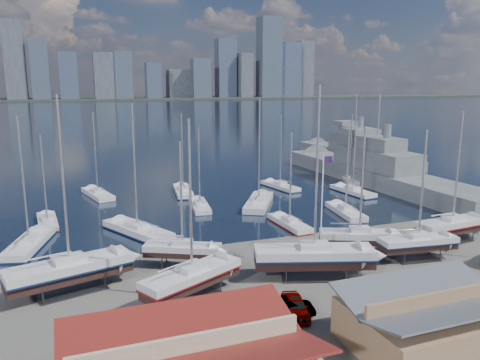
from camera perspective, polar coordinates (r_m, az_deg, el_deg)
name	(u,v)px	position (r m, az deg, el deg)	size (l,w,h in m)	color
ground	(319,266)	(50.24, 9.67, -10.33)	(1400.00, 1400.00, 0.00)	#605E59
water	(99,112)	(351.40, -16.82, 8.00)	(1400.00, 600.00, 0.40)	#1A2B3D
far_shore	(83,99)	(610.81, -18.58, 9.31)	(1400.00, 80.00, 2.20)	#2D332D
skyline	(74,67)	(604.41, -19.55, 12.84)	(639.14, 43.80, 107.69)	#475166
shed_grey	(433,317)	(37.71, 22.50, -15.22)	(12.60, 8.40, 4.17)	#8C6B4C
sailboat_cradle_0	(70,270)	(45.71, -20.01, -10.23)	(11.55, 5.96, 17.82)	#2D2D33
sailboat_cradle_1	(192,277)	(42.00, -5.86, -11.67)	(10.00, 6.87, 15.88)	#2D2D33
sailboat_cradle_2	(182,249)	(49.08, -7.03, -8.38)	(8.02, 5.58, 13.11)	#2D2D33
sailboat_cradle_3	(314,256)	(46.68, 9.02, -9.14)	(12.07, 6.76, 18.59)	#2D2D33
sailboat_cradle_4	(359,236)	(54.15, 14.36, -6.68)	(8.89, 5.57, 14.23)	#2D2D33
sailboat_cradle_5	(418,242)	(54.10, 20.88, -7.12)	(8.85, 3.50, 14.07)	#2D2D33
sailboat_cradle_6	(452,225)	(61.82, 24.48, -5.03)	(9.85, 3.51, 15.63)	#2D2D33
sailboat_moored_0	(29,245)	(59.90, -24.30, -7.28)	(5.72, 11.08, 15.95)	black
sailboat_moored_1	(48,222)	(68.58, -22.41, -4.81)	(3.04, 8.69, 12.76)	black
sailboat_moored_2	(98,195)	(82.41, -16.94, -1.77)	(4.97, 10.20, 14.84)	black
sailboat_moored_3	(138,232)	(60.90, -12.38, -6.19)	(7.90, 11.69, 17.12)	black
sailboat_moored_4	(200,207)	(71.73, -4.92, -3.25)	(3.59, 8.87, 13.02)	black
sailboat_moored_5	(183,192)	(81.60, -6.94, -1.48)	(4.04, 10.01, 14.55)	black
sailboat_moored_6	(290,224)	(62.98, 6.06, -5.39)	(2.75, 8.85, 13.11)	black
sailboat_moored_7	(259,204)	(73.06, 2.30, -2.94)	(8.69, 11.52, 17.37)	black
sailboat_moored_8	(280,187)	(85.48, 4.92, -0.84)	(4.16, 9.64, 13.95)	black
sailboat_moored_9	(345,212)	(70.01, 12.73, -3.87)	(4.17, 9.77, 14.30)	black
sailboat_moored_10	(353,192)	(83.41, 13.57, -1.44)	(3.52, 9.80, 14.35)	black
sailboat_moored_11	(349,180)	(93.70, 13.18, -0.01)	(6.20, 9.40, 13.72)	black
naval_ship_east	(375,174)	(93.37, 16.15, 0.65)	(9.81, 53.94, 18.84)	slate
naval_ship_west	(354,153)	(121.53, 13.69, 3.21)	(8.10, 43.31, 17.88)	slate
car_a	(295,306)	(39.86, 6.73, -15.04)	(1.87, 4.64, 1.58)	gray
car_b	(288,308)	(39.76, 5.86, -15.21)	(1.53, 4.39, 1.45)	gray
car_c	(374,294)	(43.53, 16.06, -13.21)	(2.28, 4.95, 1.38)	gray
car_d	(397,295)	(43.87, 18.58, -13.12)	(2.00, 4.92, 1.43)	gray
flagpole	(323,202)	(48.72, 10.04, -2.70)	(1.04, 0.12, 11.74)	white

